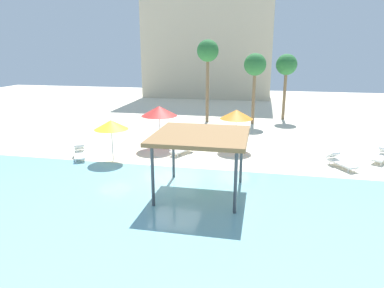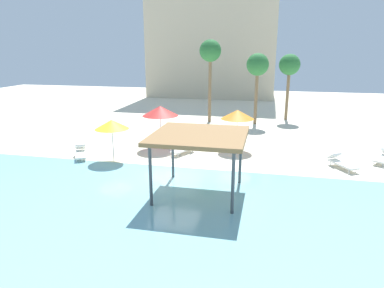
{
  "view_description": "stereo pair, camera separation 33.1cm",
  "coord_description": "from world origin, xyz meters",
  "px_view_note": "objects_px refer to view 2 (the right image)",
  "views": [
    {
      "loc": [
        4.28,
        -16.44,
        6.53
      ],
      "look_at": [
        0.5,
        2.0,
        1.3
      ],
      "focal_mm": 32.41,
      "sensor_mm": 36.0,
      "label": 1
    },
    {
      "loc": [
        4.6,
        -16.37,
        6.53
      ],
      "look_at": [
        0.5,
        2.0,
        1.3
      ],
      "focal_mm": 32.41,
      "sensor_mm": 36.0,
      "label": 2
    }
  ],
  "objects_px": {
    "lounge_chair_0": "(81,153)",
    "lounge_chair_5": "(184,148)",
    "shade_pavilion": "(199,138)",
    "lounge_chair_4": "(341,162)",
    "palm_tree_0": "(290,66)",
    "palm_tree_1": "(210,53)",
    "beach_umbrella_orange_3": "(237,114)",
    "lounge_chair_2": "(204,140)",
    "beach_umbrella_red_1": "(160,111)",
    "lounge_chair_3": "(384,157)",
    "beach_umbrella_yellow_2": "(112,124)",
    "palm_tree_2": "(258,66)"
  },
  "relations": [
    {
      "from": "lounge_chair_2",
      "to": "lounge_chair_5",
      "type": "bearing_deg",
      "value": -20.86
    },
    {
      "from": "shade_pavilion",
      "to": "palm_tree_2",
      "type": "relative_size",
      "value": 0.68
    },
    {
      "from": "lounge_chair_2",
      "to": "beach_umbrella_orange_3",
      "type": "bearing_deg",
      "value": 74.85
    },
    {
      "from": "shade_pavilion",
      "to": "lounge_chair_5",
      "type": "height_order",
      "value": "shade_pavilion"
    },
    {
      "from": "palm_tree_0",
      "to": "lounge_chair_0",
      "type": "bearing_deg",
      "value": -130.45
    },
    {
      "from": "palm_tree_0",
      "to": "shade_pavilion",
      "type": "bearing_deg",
      "value": -103.73
    },
    {
      "from": "lounge_chair_2",
      "to": "palm_tree_2",
      "type": "relative_size",
      "value": 0.31
    },
    {
      "from": "beach_umbrella_orange_3",
      "to": "lounge_chair_4",
      "type": "distance_m",
      "value": 6.89
    },
    {
      "from": "lounge_chair_0",
      "to": "shade_pavilion",
      "type": "bearing_deg",
      "value": 35.92
    },
    {
      "from": "beach_umbrella_yellow_2",
      "to": "lounge_chair_5",
      "type": "height_order",
      "value": "beach_umbrella_yellow_2"
    },
    {
      "from": "lounge_chair_4",
      "to": "palm_tree_1",
      "type": "xyz_separation_m",
      "value": [
        -9.38,
        10.83,
        5.76
      ]
    },
    {
      "from": "shade_pavilion",
      "to": "lounge_chair_0",
      "type": "bearing_deg",
      "value": 155.31
    },
    {
      "from": "lounge_chair_0",
      "to": "lounge_chair_5",
      "type": "height_order",
      "value": "same"
    },
    {
      "from": "beach_umbrella_red_1",
      "to": "lounge_chair_3",
      "type": "distance_m",
      "value": 13.98
    },
    {
      "from": "beach_umbrella_red_1",
      "to": "lounge_chair_4",
      "type": "relative_size",
      "value": 1.47
    },
    {
      "from": "beach_umbrella_yellow_2",
      "to": "palm_tree_1",
      "type": "xyz_separation_m",
      "value": [
        3.71,
        12.32,
        3.89
      ]
    },
    {
      "from": "beach_umbrella_yellow_2",
      "to": "lounge_chair_3",
      "type": "height_order",
      "value": "beach_umbrella_yellow_2"
    },
    {
      "from": "beach_umbrella_red_1",
      "to": "palm_tree_2",
      "type": "bearing_deg",
      "value": 56.98
    },
    {
      "from": "beach_umbrella_orange_3",
      "to": "beach_umbrella_red_1",
      "type": "bearing_deg",
      "value": -173.08
    },
    {
      "from": "lounge_chair_4",
      "to": "lounge_chair_2",
      "type": "bearing_deg",
      "value": -142.13
    },
    {
      "from": "beach_umbrella_orange_3",
      "to": "palm_tree_2",
      "type": "xyz_separation_m",
      "value": [
        0.83,
        8.44,
        2.66
      ]
    },
    {
      "from": "beach_umbrella_red_1",
      "to": "lounge_chair_2",
      "type": "bearing_deg",
      "value": 24.32
    },
    {
      "from": "beach_umbrella_orange_3",
      "to": "lounge_chair_4",
      "type": "relative_size",
      "value": 1.38
    },
    {
      "from": "beach_umbrella_yellow_2",
      "to": "lounge_chair_2",
      "type": "height_order",
      "value": "beach_umbrella_yellow_2"
    },
    {
      "from": "shade_pavilion",
      "to": "lounge_chair_3",
      "type": "distance_m",
      "value": 12.15
    },
    {
      "from": "lounge_chair_0",
      "to": "lounge_chair_4",
      "type": "distance_m",
      "value": 15.34
    },
    {
      "from": "beach_umbrella_red_1",
      "to": "lounge_chair_5",
      "type": "height_order",
      "value": "beach_umbrella_red_1"
    },
    {
      "from": "shade_pavilion",
      "to": "beach_umbrella_red_1",
      "type": "relative_size",
      "value": 1.46
    },
    {
      "from": "beach_umbrella_red_1",
      "to": "lounge_chair_5",
      "type": "relative_size",
      "value": 1.44
    },
    {
      "from": "beach_umbrella_orange_3",
      "to": "shade_pavilion",
      "type": "bearing_deg",
      "value": -97.26
    },
    {
      "from": "lounge_chair_4",
      "to": "palm_tree_1",
      "type": "height_order",
      "value": "palm_tree_1"
    },
    {
      "from": "lounge_chair_5",
      "to": "lounge_chair_0",
      "type": "bearing_deg",
      "value": -42.51
    },
    {
      "from": "lounge_chair_0",
      "to": "palm_tree_1",
      "type": "distance_m",
      "value": 14.82
    },
    {
      "from": "shade_pavilion",
      "to": "lounge_chair_0",
      "type": "relative_size",
      "value": 2.13
    },
    {
      "from": "lounge_chair_3",
      "to": "lounge_chair_2",
      "type": "bearing_deg",
      "value": -66.33
    },
    {
      "from": "beach_umbrella_yellow_2",
      "to": "palm_tree_0",
      "type": "bearing_deg",
      "value": 54.75
    },
    {
      "from": "shade_pavilion",
      "to": "beach_umbrella_yellow_2",
      "type": "distance_m",
      "value": 7.09
    },
    {
      "from": "lounge_chair_4",
      "to": "palm_tree_0",
      "type": "xyz_separation_m",
      "value": [
        -2.52,
        13.45,
        4.61
      ]
    },
    {
      "from": "beach_umbrella_yellow_2",
      "to": "lounge_chair_3",
      "type": "bearing_deg",
      "value": 11.23
    },
    {
      "from": "beach_umbrella_red_1",
      "to": "lounge_chair_4",
      "type": "distance_m",
      "value": 11.53
    },
    {
      "from": "lounge_chair_4",
      "to": "lounge_chair_3",
      "type": "bearing_deg",
      "value": 89.77
    },
    {
      "from": "shade_pavilion",
      "to": "palm_tree_2",
      "type": "xyz_separation_m",
      "value": [
        1.81,
        16.15,
        2.34
      ]
    },
    {
      "from": "shade_pavilion",
      "to": "palm_tree_0",
      "type": "bearing_deg",
      "value": 76.27
    },
    {
      "from": "lounge_chair_0",
      "to": "palm_tree_0",
      "type": "xyz_separation_m",
      "value": [
        12.74,
        14.95,
        4.61
      ]
    },
    {
      "from": "lounge_chair_4",
      "to": "palm_tree_0",
      "type": "bearing_deg",
      "value": 158.73
    },
    {
      "from": "lounge_chair_0",
      "to": "palm_tree_2",
      "type": "bearing_deg",
      "value": 111.76
    },
    {
      "from": "lounge_chair_0",
      "to": "palm_tree_1",
      "type": "relative_size",
      "value": 0.27
    },
    {
      "from": "beach_umbrella_orange_3",
      "to": "palm_tree_0",
      "type": "bearing_deg",
      "value": 71.92
    },
    {
      "from": "lounge_chair_5",
      "to": "beach_umbrella_orange_3",
      "type": "bearing_deg",
      "value": 143.29
    },
    {
      "from": "beach_umbrella_red_1",
      "to": "lounge_chair_0",
      "type": "relative_size",
      "value": 1.46
    }
  ]
}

